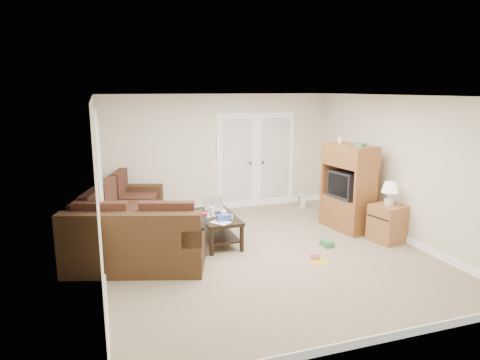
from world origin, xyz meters
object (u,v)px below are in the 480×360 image
object	(u,v)px
tv_armoire	(348,187)
side_cabinet	(387,220)
coffee_table	(217,227)
sectional_sofa	(128,228)

from	to	relation	value
tv_armoire	side_cabinet	world-z (taller)	tv_armoire
coffee_table	tv_armoire	size ratio (longest dim) A/B	0.70
tv_armoire	side_cabinet	distance (m)	0.98
sectional_sofa	coffee_table	distance (m)	1.48
coffee_table	tv_armoire	distance (m)	2.59
sectional_sofa	coffee_table	world-z (taller)	sectional_sofa
tv_armoire	sectional_sofa	bearing A→B (deg)	168.43
sectional_sofa	coffee_table	size ratio (longest dim) A/B	2.90
tv_armoire	side_cabinet	bearing A→B (deg)	-81.03
coffee_table	side_cabinet	size ratio (longest dim) A/B	1.14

